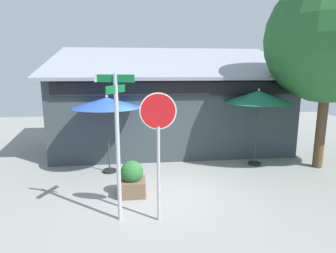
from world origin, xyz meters
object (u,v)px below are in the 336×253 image
Objects in this scene: patio_umbrella_forest_green_center at (258,97)px; sidewalk_planter at (132,179)px; street_sign_post at (117,135)px; stop_sign at (158,133)px; patio_umbrella_royal_blue_left at (107,103)px.

patio_umbrella_forest_green_center is 2.85× the size of sidewalk_planter.
sidewalk_planter is at bearing -155.22° from patio_umbrella_forest_green_center.
street_sign_post is 3.42× the size of sidewalk_planter.
stop_sign reaches higher than patio_umbrella_royal_blue_left.
patio_umbrella_royal_blue_left is 0.94× the size of patio_umbrella_forest_green_center.
patio_umbrella_forest_green_center is (4.61, 3.29, 0.45)m from street_sign_post.
patio_umbrella_royal_blue_left is 2.73m from sidewalk_planter.
sidewalk_planter is (-4.34, -2.00, -1.98)m from patio_umbrella_forest_green_center.
street_sign_post reaches higher than patio_umbrella_forest_green_center.
street_sign_post is at bearing 171.68° from stop_sign.
street_sign_post is 1.20× the size of patio_umbrella_forest_green_center.
stop_sign is 2.20m from sidewalk_planter.
street_sign_post is at bearing -101.87° from sidewalk_planter.
stop_sign is 3.54m from patio_umbrella_royal_blue_left.
sidewalk_planter is (0.76, -1.85, -1.86)m from patio_umbrella_royal_blue_left.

